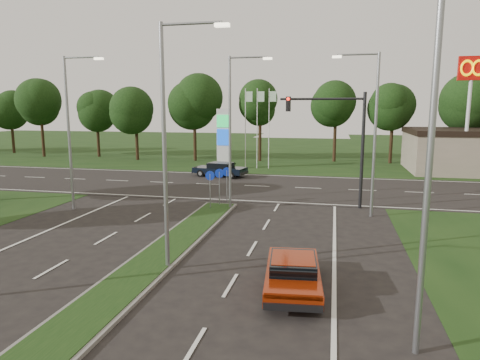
# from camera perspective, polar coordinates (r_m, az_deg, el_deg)

# --- Properties ---
(ground) EXTENTS (160.00, 160.00, 0.00)m
(ground) POSITION_cam_1_polar(r_m,az_deg,el_deg) (12.49, -24.31, -20.27)
(ground) COLOR black
(ground) RESTS_ON ground
(verge_far) EXTENTS (160.00, 50.00, 0.02)m
(verge_far) POSITION_cam_1_polar(r_m,az_deg,el_deg) (64.20, 6.30, 4.07)
(verge_far) COLOR black
(verge_far) RESTS_ON ground
(cross_road) EXTENTS (160.00, 12.00, 0.02)m
(cross_road) POSITION_cam_1_polar(r_m,az_deg,el_deg) (33.80, 0.59, -0.76)
(cross_road) COLOR black
(cross_road) RESTS_ON ground
(median_kerb) EXTENTS (2.00, 26.00, 0.12)m
(median_kerb) POSITION_cam_1_polar(r_m,az_deg,el_deg) (15.48, -15.26, -13.53)
(median_kerb) COLOR slate
(median_kerb) RESTS_ON ground
(streetlight_median_near) EXTENTS (2.53, 0.22, 9.00)m
(streetlight_median_near) POSITION_cam_1_polar(r_m,az_deg,el_deg) (15.70, -9.42, 5.90)
(streetlight_median_near) COLOR gray
(streetlight_median_near) RESTS_ON ground
(streetlight_median_far) EXTENTS (2.53, 0.22, 9.00)m
(streetlight_median_far) POSITION_cam_1_polar(r_m,az_deg,el_deg) (25.25, -0.92, 7.35)
(streetlight_median_far) COLOR gray
(streetlight_median_far) RESTS_ON ground
(streetlight_left_far) EXTENTS (2.53, 0.22, 9.00)m
(streetlight_left_far) POSITION_cam_1_polar(r_m,az_deg,el_deg) (27.17, -21.56, 6.84)
(streetlight_left_far) COLOR gray
(streetlight_left_far) RESTS_ON ground
(streetlight_right_far) EXTENTS (2.53, 0.22, 9.00)m
(streetlight_right_far) POSITION_cam_1_polar(r_m,az_deg,el_deg) (24.65, 17.15, 6.88)
(streetlight_right_far) COLOR gray
(streetlight_right_far) RESTS_ON ground
(streetlight_right_near) EXTENTS (2.53, 0.22, 9.00)m
(streetlight_right_near) POSITION_cam_1_polar(r_m,az_deg,el_deg) (10.77, 22.99, 3.68)
(streetlight_right_near) COLOR gray
(streetlight_right_near) RESTS_ON ground
(traffic_signal) EXTENTS (5.10, 0.42, 7.00)m
(traffic_signal) POSITION_cam_1_polar(r_m,az_deg,el_deg) (26.58, 13.29, 6.29)
(traffic_signal) COLOR black
(traffic_signal) RESTS_ON ground
(median_signs) EXTENTS (1.16, 1.76, 2.38)m
(median_signs) POSITION_cam_1_polar(r_m,az_deg,el_deg) (26.22, -2.82, 0.02)
(median_signs) COLOR gray
(median_signs) RESTS_ON ground
(gas_pylon) EXTENTS (5.80, 1.26, 8.00)m
(gas_pylon) POSITION_cam_1_polar(r_m,az_deg,el_deg) (43.02, -1.88, 5.73)
(gas_pylon) COLOR silver
(gas_pylon) RESTS_ON ground
(mcdonalds_sign) EXTENTS (2.20, 0.47, 10.40)m
(mcdonalds_sign) POSITION_cam_1_polar(r_m,az_deg,el_deg) (42.08, 28.40, 11.06)
(mcdonalds_sign) COLOR silver
(mcdonalds_sign) RESTS_ON ground
(treeline_far) EXTENTS (6.00, 6.00, 9.90)m
(treeline_far) POSITION_cam_1_polar(r_m,az_deg,el_deg) (48.95, 4.62, 10.42)
(treeline_far) COLOR black
(treeline_far) RESTS_ON ground
(red_sedan) EXTENTS (2.17, 4.44, 1.18)m
(red_sedan) POSITION_cam_1_polar(r_m,az_deg,el_deg) (14.71, 7.07, -12.09)
(red_sedan) COLOR maroon
(red_sedan) RESTS_ON ground
(navy_sedan) EXTENTS (4.91, 2.72, 1.28)m
(navy_sedan) POSITION_cam_1_polar(r_m,az_deg,el_deg) (38.23, -2.67, 1.47)
(navy_sedan) COLOR black
(navy_sedan) RESTS_ON ground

